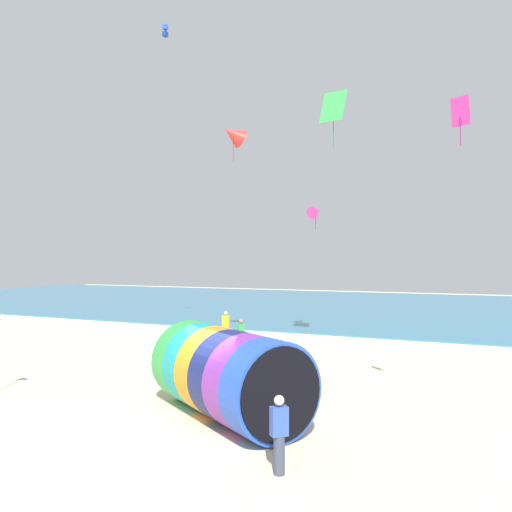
# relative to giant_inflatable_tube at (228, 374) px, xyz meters

# --- Properties ---
(ground_plane) EXTENTS (120.00, 120.00, 0.00)m
(ground_plane) POSITION_rel_giant_inflatable_tube_xyz_m (-0.51, -0.33, -1.27)
(ground_plane) COLOR beige
(sea) EXTENTS (120.00, 40.00, 0.10)m
(sea) POSITION_rel_giant_inflatable_tube_xyz_m (-0.51, 36.37, -1.22)
(sea) COLOR teal
(sea) RESTS_ON ground
(giant_inflatable_tube) EXTENTS (5.82, 5.00, 2.55)m
(giant_inflatable_tube) POSITION_rel_giant_inflatable_tube_xyz_m (0.00, 0.00, 0.00)
(giant_inflatable_tube) COLOR green
(giant_inflatable_tube) RESTS_ON ground
(kite_handler) EXTENTS (0.41, 0.41, 1.67)m
(kite_handler) POSITION_rel_giant_inflatable_tube_xyz_m (2.72, -2.86, -0.42)
(kite_handler) COLOR #383D56
(kite_handler) RESTS_ON ground
(kite_magenta_diamond) EXTENTS (0.52, 0.37, 1.31)m
(kite_magenta_diamond) POSITION_rel_giant_inflatable_tube_xyz_m (6.14, 1.68, 7.21)
(kite_magenta_diamond) COLOR #D1339E
(kite_blue_box) EXTENTS (0.31, 0.31, 0.75)m
(kite_blue_box) POSITION_rel_giant_inflatable_tube_xyz_m (-10.78, 12.46, 17.18)
(kite_blue_box) COLOR blue
(kite_magenta_delta) EXTENTS (1.02, 1.16, 1.55)m
(kite_magenta_delta) POSITION_rel_giant_inflatable_tube_xyz_m (-2.32, 15.74, 6.17)
(kite_magenta_delta) COLOR #D1339E
(kite_green_diamond) EXTENTS (1.26, 0.84, 2.83)m
(kite_green_diamond) POSITION_rel_giant_inflatable_tube_xyz_m (0.22, 10.46, 10.58)
(kite_green_diamond) COLOR green
(kite_red_delta) EXTENTS (1.68, 1.75, 2.13)m
(kite_red_delta) POSITION_rel_giant_inflatable_tube_xyz_m (-5.32, 10.82, 9.93)
(kite_red_delta) COLOR red
(bystander_near_water) EXTENTS (0.39, 0.27, 1.72)m
(bystander_near_water) POSITION_rel_giant_inflatable_tube_xyz_m (-6.19, 11.62, -0.39)
(bystander_near_water) COLOR black
(bystander_near_water) RESTS_ON ground
(bystander_mid_beach) EXTENTS (0.37, 0.42, 1.63)m
(bystander_mid_beach) POSITION_rel_giant_inflatable_tube_xyz_m (-4.21, 9.49, -0.45)
(bystander_mid_beach) COLOR #383D56
(bystander_mid_beach) RESTS_ON ground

